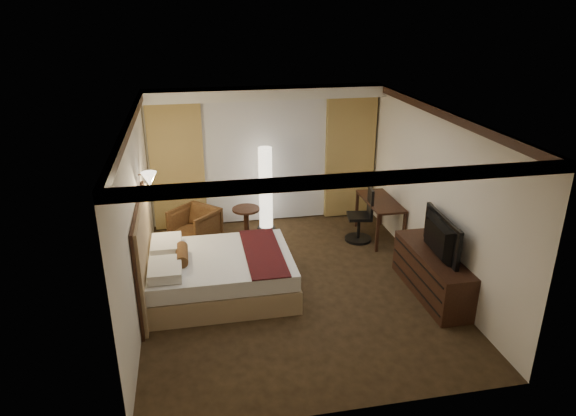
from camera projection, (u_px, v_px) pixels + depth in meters
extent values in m
cube|color=black|center=(293.00, 285.00, 8.09)|extent=(4.50, 5.50, 0.01)
cube|color=white|center=(294.00, 115.00, 7.09)|extent=(4.50, 5.50, 0.01)
cube|color=#ECE6CC|center=(265.00, 155.00, 10.10)|extent=(4.50, 0.02, 2.70)
cube|color=#ECE6CC|center=(136.00, 217.00, 7.19)|extent=(0.02, 5.50, 2.70)
cube|color=#ECE6CC|center=(434.00, 195.00, 8.00)|extent=(0.02, 5.50, 2.70)
cube|color=white|center=(266.00, 93.00, 9.41)|extent=(4.50, 0.50, 0.20)
cube|color=silver|center=(266.00, 161.00, 10.06)|extent=(2.48, 0.04, 2.45)
cube|color=tan|center=(177.00, 167.00, 9.70)|extent=(1.00, 0.14, 2.45)
cube|color=tan|center=(350.00, 157.00, 10.31)|extent=(1.00, 0.14, 2.45)
imported|color=#482715|center=(195.00, 225.00, 9.36)|extent=(1.00, 1.00, 0.75)
imported|color=black|center=(434.00, 233.00, 7.47)|extent=(0.75, 1.21, 0.15)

